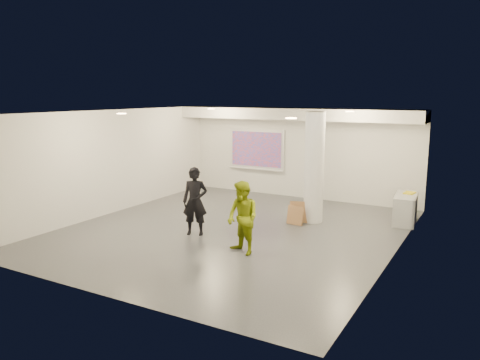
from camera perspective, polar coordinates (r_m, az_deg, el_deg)
The scene contains 20 objects.
floor at distance 12.05m, azimuth -0.93°, elevation -6.16°, with size 8.00×9.00×0.01m, color #3A3D42.
ceiling at distance 11.55m, azimuth -0.98°, elevation 8.25°, with size 8.00×9.00×0.01m, color white.
wall_back at distance 15.72m, azimuth 7.31°, elevation 3.27°, with size 8.00×0.01×3.00m, color silver.
wall_front at distance 8.22m, azimuth -16.93°, elevation -3.72°, with size 8.00×0.01×3.00m, color silver.
wall_left at distance 14.12m, azimuth -15.15°, elevation 2.18°, with size 0.01×9.00×3.00m, color silver.
wall_right at distance 10.33m, azimuth 18.62°, elevation -0.96°, with size 0.01×9.00×3.00m, color silver.
soffit_band at distance 15.11m, azimuth 6.64°, elevation 8.02°, with size 8.00×1.10×0.36m, color silver.
downlight_nw at distance 14.83m, azimuth -3.51°, elevation 8.65°, with size 0.22×0.22×0.02m, color #ECB881.
downlight_ne at distance 13.00m, azimuth 13.22°, elevation 8.13°, with size 0.22×0.22×0.02m, color #ECB881.
downlight_sw at distance 11.67m, azimuth -14.26°, elevation 7.85°, with size 0.22×0.22×0.02m, color #ECB881.
downlight_se at distance 9.23m, azimuth 6.24°, elevation 7.50°, with size 0.22×0.22×0.02m, color #ECB881.
column at distance 12.70m, azimuth 9.03°, elevation 1.51°, with size 0.52×0.52×3.00m, color silver.
projection_screen at distance 16.34m, azimuth 2.03°, elevation 3.71°, with size 2.10×0.13×1.42m.
credenza at distance 13.43m, azimuth 19.51°, elevation -3.32°, with size 0.55×1.32×0.77m, color #9FA2A5.
papers_stack at distance 13.65m, azimuth 19.99°, elevation -1.43°, with size 0.27×0.34×0.02m, color silver.
postit_pad at distance 13.55m, azimuth 19.96°, elevation -1.49°, with size 0.25×0.34×0.03m, color yellow.
cardboard_back at distance 12.80m, azimuth 7.27°, elevation -3.90°, with size 0.53×0.05×0.58m, color olive.
cardboard_front at distance 12.59m, azimuth 6.74°, elevation -4.31°, with size 0.46×0.05×0.51m, color olive.
woman at distance 11.56m, azimuth -5.50°, elevation -2.61°, with size 0.61×0.40×1.69m, color black.
man at distance 10.14m, azimuth 0.32°, elevation -4.65°, with size 0.78×0.61×1.60m, color olive.
Camera 1 is at (5.80, -9.99, 3.45)m, focal length 35.00 mm.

